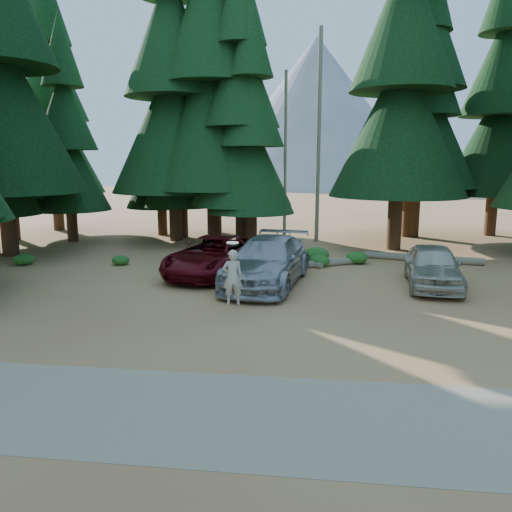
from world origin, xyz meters
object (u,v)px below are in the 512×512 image
at_px(silver_minivan_center, 267,261).
at_px(log_right, 422,258).
at_px(log_left, 314,264).
at_px(frisbee_player, 233,277).
at_px(silver_minivan_right, 433,266).
at_px(log_mid, 293,261).
at_px(red_pickup, 214,256).

height_order(silver_minivan_center, log_right, silver_minivan_center).
height_order(silver_minivan_center, log_left, silver_minivan_center).
height_order(log_left, log_right, log_right).
bearing_deg(log_left, frisbee_player, -137.46).
distance_m(silver_minivan_right, log_mid, 6.57).
bearing_deg(log_mid, log_right, 47.55).
bearing_deg(log_mid, silver_minivan_right, 1.70).
distance_m(silver_minivan_center, silver_minivan_right, 6.23).
height_order(red_pickup, silver_minivan_right, red_pickup).
distance_m(red_pickup, log_mid, 4.17).
bearing_deg(frisbee_player, red_pickup, -88.25).
height_order(log_left, log_mid, log_left).
bearing_deg(log_mid, log_left, 0.38).
bearing_deg(log_left, silver_minivan_center, -146.89).
xyz_separation_m(red_pickup, silver_minivan_center, (2.40, -1.43, 0.10)).
relative_size(red_pickup, silver_minivan_center, 0.93).
xyz_separation_m(red_pickup, log_left, (4.16, 1.92, -0.65)).
bearing_deg(frisbee_player, log_right, -144.81).
relative_size(frisbee_player, log_mid, 0.60).
relative_size(log_left, log_mid, 1.34).
bearing_deg(silver_minivan_center, silver_minivan_right, 11.99).
relative_size(silver_minivan_right, log_mid, 1.47).
bearing_deg(silver_minivan_right, log_right, 88.65).
bearing_deg(red_pickup, silver_minivan_center, -18.37).
bearing_deg(silver_minivan_center, frisbee_player, -90.95).
height_order(silver_minivan_center, log_mid, silver_minivan_center).
distance_m(red_pickup, silver_minivan_center, 2.80).
relative_size(silver_minivan_center, log_mid, 1.93).
relative_size(log_left, log_right, 0.80).
distance_m(log_left, log_right, 5.42).
xyz_separation_m(silver_minivan_right, frisbee_player, (-6.88, -4.38, 0.39)).
bearing_deg(frisbee_player, silver_minivan_right, -163.50).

